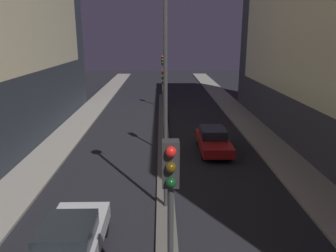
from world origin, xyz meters
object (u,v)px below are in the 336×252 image
at_px(car_left_lane, 70,240).
at_px(traffic_light_mid, 164,91).
at_px(car_right_lane, 213,140).
at_px(traffic_light_far, 163,69).
at_px(traffic_light_near, 171,208).
at_px(street_lamp, 165,42).

bearing_deg(car_left_lane, traffic_light_mid, 73.12).
bearing_deg(car_right_lane, traffic_light_far, 103.30).
relative_size(traffic_light_near, car_left_lane, 1.22).
xyz_separation_m(traffic_light_mid, traffic_light_far, (0.00, 13.11, 0.00)).
bearing_deg(car_left_lane, traffic_light_far, 82.46).
relative_size(traffic_light_near, street_lamp, 0.56).
bearing_deg(traffic_light_near, car_right_lane, 77.32).
bearing_deg(traffic_light_far, car_left_lane, -97.54).
relative_size(traffic_light_mid, street_lamp, 0.56).
xyz_separation_m(traffic_light_far, street_lamp, (0.00, -20.02, 2.99)).
xyz_separation_m(traffic_light_mid, street_lamp, (0.00, -6.91, 2.99)).
xyz_separation_m(traffic_light_near, car_right_lane, (3.08, 13.68, -3.09)).
distance_m(traffic_light_mid, car_left_lane, 11.03).
height_order(street_lamp, car_left_lane, street_lamp).
bearing_deg(street_lamp, car_left_lane, -133.62).
bearing_deg(car_right_lane, traffic_light_near, -102.68).
relative_size(traffic_light_mid, car_left_lane, 1.22).
xyz_separation_m(traffic_light_far, car_right_lane, (3.08, -13.02, -3.09)).
xyz_separation_m(traffic_light_mid, car_right_lane, (3.08, 0.10, -3.09)).
relative_size(traffic_light_far, car_left_lane, 1.22).
distance_m(traffic_light_near, traffic_light_mid, 13.58).
distance_m(traffic_light_far, street_lamp, 20.24).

